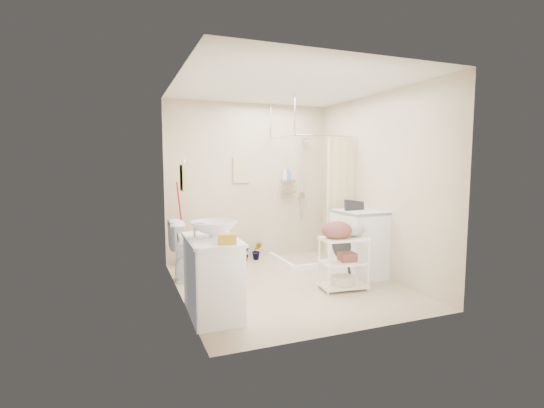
{
  "coord_description": "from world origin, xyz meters",
  "views": [
    {
      "loc": [
        -2.05,
        -4.7,
        1.62
      ],
      "look_at": [
        -0.12,
        0.25,
        1.06
      ],
      "focal_mm": 26.0,
      "sensor_mm": 36.0,
      "label": 1
    }
  ],
  "objects_px": {
    "washing_machine": "(361,243)",
    "laundry_rack": "(344,258)",
    "toilet": "(200,250)",
    "vanity": "(213,276)"
  },
  "relations": [
    {
      "from": "washing_machine",
      "to": "laundry_rack",
      "type": "distance_m",
      "value": 0.71
    },
    {
      "from": "washing_machine",
      "to": "toilet",
      "type": "bearing_deg",
      "value": 160.83
    },
    {
      "from": "toilet",
      "to": "laundry_rack",
      "type": "bearing_deg",
      "value": -122.22
    },
    {
      "from": "vanity",
      "to": "laundry_rack",
      "type": "xyz_separation_m",
      "value": [
        1.75,
        0.21,
        -0.01
      ]
    },
    {
      "from": "vanity",
      "to": "toilet",
      "type": "xyz_separation_m",
      "value": [
        0.12,
        1.33,
        0.0
      ]
    },
    {
      "from": "toilet",
      "to": "washing_machine",
      "type": "height_order",
      "value": "washing_machine"
    },
    {
      "from": "laundry_rack",
      "to": "vanity",
      "type": "bearing_deg",
      "value": -166.93
    },
    {
      "from": "toilet",
      "to": "laundry_rack",
      "type": "height_order",
      "value": "toilet"
    },
    {
      "from": "vanity",
      "to": "washing_machine",
      "type": "height_order",
      "value": "washing_machine"
    },
    {
      "from": "laundry_rack",
      "to": "toilet",
      "type": "bearing_deg",
      "value": 151.53
    }
  ]
}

